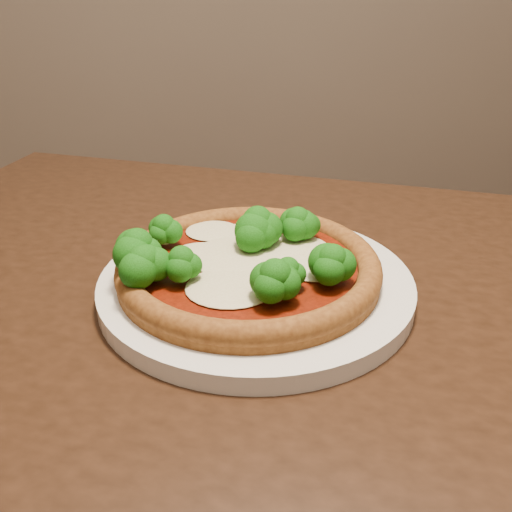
{
  "coord_description": "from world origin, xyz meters",
  "views": [
    {
      "loc": [
        -0.31,
        -0.33,
        1.04
      ],
      "look_at": [
        -0.26,
        0.15,
        0.79
      ],
      "focal_mm": 40.0,
      "sensor_mm": 36.0,
      "label": 1
    }
  ],
  "objects": [
    {
      "name": "plate",
      "position": [
        -0.26,
        0.15,
        0.76
      ],
      "size": [
        0.3,
        0.3,
        0.02
      ],
      "primitive_type": "cylinder",
      "color": "silver",
      "rests_on": "dining_table"
    },
    {
      "name": "pizza",
      "position": [
        -0.27,
        0.15,
        0.79
      ],
      "size": [
        0.25,
        0.25,
        0.06
      ],
      "rotation": [
        0.0,
        0.0,
        0.21
      ],
      "color": "brown",
      "rests_on": "plate"
    },
    {
      "name": "dining_table",
      "position": [
        -0.21,
        0.09,
        0.64
      ],
      "size": [
        1.3,
        1.11,
        0.75
      ],
      "rotation": [
        0.0,
        0.0,
        -0.36
      ],
      "color": "black",
      "rests_on": "floor"
    }
  ]
}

